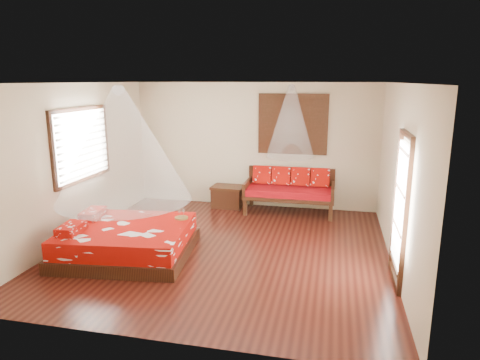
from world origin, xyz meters
name	(u,v)px	position (x,y,z in m)	size (l,w,h in m)	color
room	(224,170)	(0.00, 0.00, 1.40)	(5.54, 5.54, 2.84)	black
bed	(127,240)	(-1.52, -0.59, 0.25)	(2.24, 2.07, 0.64)	black
daybed	(290,189)	(0.86, 2.39, 0.52)	(1.92, 0.85, 0.97)	black
storage_chest	(228,196)	(-0.55, 2.45, 0.25)	(0.74, 0.56, 0.49)	black
shutter_panel	(293,124)	(0.86, 2.72, 1.90)	(1.52, 0.06, 1.32)	black
window_left	(82,145)	(-2.71, 0.20, 1.70)	(0.10, 1.74, 1.34)	black
glazed_door	(400,210)	(2.72, -0.60, 1.07)	(0.08, 1.02, 2.16)	black
wine_tray	(181,216)	(-0.76, -0.02, 0.55)	(0.23, 0.23, 0.19)	brown
mosquito_net_main	(122,145)	(-1.50, -0.59, 1.85)	(2.15, 2.15, 1.80)	white
mosquito_net_daybed	(291,122)	(0.86, 2.25, 2.00)	(1.02, 1.02, 1.50)	white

